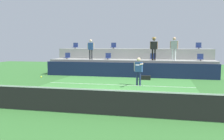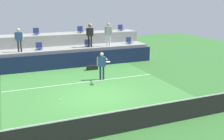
% 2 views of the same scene
% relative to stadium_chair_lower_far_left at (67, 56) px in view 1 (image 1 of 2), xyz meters
% --- Properties ---
extents(ground_plane, '(40.00, 40.00, 0.00)m').
position_rel_stadium_chair_lower_far_left_xyz_m(ground_plane, '(5.34, -7.23, -1.46)').
color(ground_plane, '#336B2D').
extents(court_inner_paint, '(9.00, 10.00, 0.01)m').
position_rel_stadium_chair_lower_far_left_xyz_m(court_inner_paint, '(5.34, -6.23, -1.46)').
color(court_inner_paint, '#3D7F38').
rests_on(court_inner_paint, ground_plane).
extents(court_service_line, '(9.00, 0.06, 0.00)m').
position_rel_stadium_chair_lower_far_left_xyz_m(court_service_line, '(5.34, -4.83, -1.46)').
color(court_service_line, white).
rests_on(court_service_line, ground_plane).
extents(tennis_net, '(10.48, 0.08, 1.07)m').
position_rel_stadium_chair_lower_far_left_xyz_m(tennis_net, '(5.34, -11.23, -0.97)').
color(tennis_net, black).
rests_on(tennis_net, ground_plane).
extents(sponsor_backboard, '(13.00, 0.16, 1.10)m').
position_rel_stadium_chair_lower_far_left_xyz_m(sponsor_backboard, '(5.34, -1.23, -0.91)').
color(sponsor_backboard, '#141E42').
rests_on(sponsor_backboard, ground_plane).
extents(seating_tier_lower, '(13.00, 1.80, 1.25)m').
position_rel_stadium_chair_lower_far_left_xyz_m(seating_tier_lower, '(5.34, 0.07, -0.84)').
color(seating_tier_lower, gray).
rests_on(seating_tier_lower, ground_plane).
extents(seating_tier_upper, '(13.00, 1.80, 2.10)m').
position_rel_stadium_chair_lower_far_left_xyz_m(seating_tier_upper, '(5.34, 1.87, -0.41)').
color(seating_tier_upper, gray).
rests_on(seating_tier_upper, ground_plane).
extents(stadium_chair_lower_far_left, '(0.44, 0.40, 0.52)m').
position_rel_stadium_chair_lower_far_left_xyz_m(stadium_chair_lower_far_left, '(0.00, 0.00, 0.00)').
color(stadium_chair_lower_far_left, '#2D2D33').
rests_on(stadium_chair_lower_far_left, seating_tier_lower).
extents(stadium_chair_lower_left, '(0.44, 0.40, 0.52)m').
position_rel_stadium_chair_lower_far_left_xyz_m(stadium_chair_lower_left, '(3.52, 0.00, 0.00)').
color(stadium_chair_lower_left, '#2D2D33').
rests_on(stadium_chair_lower_left, seating_tier_lower).
extents(stadium_chair_lower_right, '(0.44, 0.40, 0.52)m').
position_rel_stadium_chair_lower_far_left_xyz_m(stadium_chair_lower_right, '(7.14, 0.00, 0.00)').
color(stadium_chair_lower_right, '#2D2D33').
rests_on(stadium_chair_lower_right, seating_tier_lower).
extents(stadium_chair_lower_far_right, '(0.44, 0.40, 0.52)m').
position_rel_stadium_chair_lower_far_left_xyz_m(stadium_chair_lower_far_right, '(10.63, 0.00, 0.00)').
color(stadium_chair_lower_far_right, '#2D2D33').
rests_on(stadium_chair_lower_far_right, seating_tier_lower).
extents(stadium_chair_upper_far_left, '(0.44, 0.40, 0.52)m').
position_rel_stadium_chair_lower_far_left_xyz_m(stadium_chair_upper_far_left, '(0.04, 1.80, 0.85)').
color(stadium_chair_upper_far_left, '#2D2D33').
rests_on(stadium_chair_upper_far_left, seating_tier_upper).
extents(stadium_chair_upper_left, '(0.44, 0.40, 0.52)m').
position_rel_stadium_chair_lower_far_left_xyz_m(stadium_chair_upper_left, '(3.59, 1.80, 0.85)').
color(stadium_chair_upper_left, '#2D2D33').
rests_on(stadium_chair_upper_left, seating_tier_upper).
extents(stadium_chair_upper_right, '(0.44, 0.40, 0.52)m').
position_rel_stadium_chair_lower_far_left_xyz_m(stadium_chair_upper_right, '(7.09, 1.80, 0.85)').
color(stadium_chair_upper_right, '#2D2D33').
rests_on(stadium_chair_upper_right, seating_tier_upper).
extents(stadium_chair_upper_far_right, '(0.44, 0.40, 0.52)m').
position_rel_stadium_chair_lower_far_left_xyz_m(stadium_chair_upper_far_right, '(10.70, 1.80, 0.85)').
color(stadium_chair_upper_far_right, '#2D2D33').
rests_on(stadium_chair_upper_far_right, seating_tier_upper).
extents(tennis_player, '(0.58, 1.27, 1.68)m').
position_rel_stadium_chair_lower_far_left_xyz_m(tennis_player, '(6.54, -4.74, -0.44)').
color(tennis_player, navy).
rests_on(tennis_player, ground_plane).
extents(spectator_leaning_on_rail, '(0.57, 0.23, 1.61)m').
position_rel_stadium_chair_lower_far_left_xyz_m(spectator_leaning_on_rail, '(2.20, -0.38, 0.75)').
color(spectator_leaning_on_rail, '#2D2D33').
rests_on(spectator_leaning_on_rail, seating_tier_lower).
extents(spectator_with_hat, '(0.60, 0.43, 1.76)m').
position_rel_stadium_chair_lower_far_left_xyz_m(spectator_with_hat, '(7.20, -0.38, 0.87)').
color(spectator_with_hat, black).
rests_on(spectator_with_hat, seating_tier_lower).
extents(spectator_in_white, '(0.61, 0.27, 1.75)m').
position_rel_stadium_chair_lower_far_left_xyz_m(spectator_in_white, '(8.69, -0.38, 0.85)').
color(spectator_in_white, white).
rests_on(spectator_in_white, seating_tier_lower).
extents(tennis_ball, '(0.07, 0.07, 0.07)m').
position_rel_stadium_chair_lower_far_left_xyz_m(tennis_ball, '(2.94, -9.81, -0.39)').
color(tennis_ball, '#CCE033').
extents(equipment_bag, '(0.76, 0.28, 0.30)m').
position_rel_stadium_chair_lower_far_left_xyz_m(equipment_bag, '(6.73, -2.26, -1.31)').
color(equipment_bag, black).
rests_on(equipment_bag, ground_plane).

